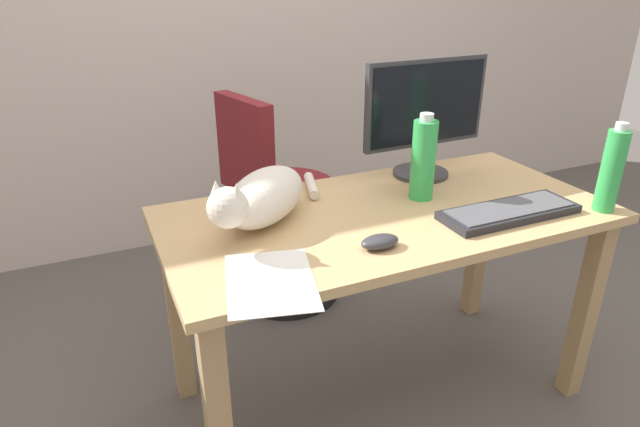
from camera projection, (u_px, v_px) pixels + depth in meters
name	position (u px, v px, depth m)	size (l,w,h in m)	color
ground_plane	(377.00, 390.00, 1.98)	(8.00, 8.00, 0.00)	#59544F
desk	(386.00, 242.00, 1.73)	(1.39, 0.68, 0.72)	tan
office_chair	(276.00, 215.00, 2.40)	(0.49, 0.48, 0.95)	black
monitor	(425.00, 114.00, 1.89)	(0.48, 0.20, 0.41)	#333338
keyboard	(509.00, 212.00, 1.65)	(0.44, 0.15, 0.03)	#232328
cat	(262.00, 197.00, 1.58)	(0.46, 0.45, 0.20)	silver
computer_mouse	(380.00, 242.00, 1.46)	(0.11, 0.06, 0.04)	#333338
paper_sheet	(270.00, 281.00, 1.31)	(0.21, 0.30, 0.00)	white
water_bottle	(423.00, 159.00, 1.73)	(0.08, 0.08, 0.28)	green
spray_bottle	(612.00, 170.00, 1.64)	(0.06, 0.06, 0.28)	green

